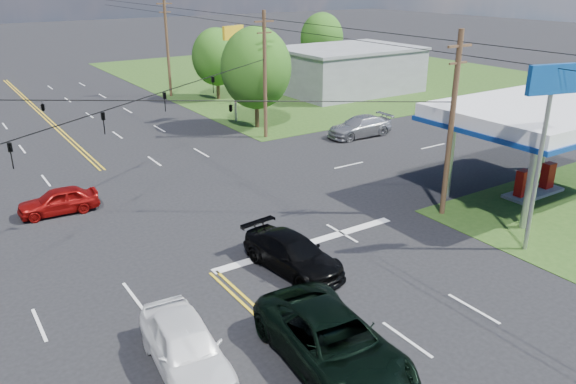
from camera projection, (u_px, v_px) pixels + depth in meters
ground at (147, 211)px, 30.16m from camera, size 280.00×280.00×0.00m
grass_ne at (318, 72)px, 73.04m from camera, size 46.00×48.00×0.03m
stop_bar at (309, 244)px, 26.52m from camera, size 10.00×0.50×0.02m
retail_ne at (347, 71)px, 60.35m from camera, size 14.00×10.00×4.40m
gas_canopy at (546, 115)px, 30.72m from camera, size 12.20×8.20×5.35m
pole_se at (451, 123)px, 28.08m from camera, size 1.60×0.28×9.50m
pole_ne at (265, 74)px, 42.07m from camera, size 1.60×0.28×9.50m
pole_right_far at (167, 45)px, 56.75m from camera, size 1.60×0.28×10.00m
span_wire_signals at (136, 101)px, 27.99m from camera, size 26.00×18.00×1.13m
power_lines at (145, 52)px, 25.49m from camera, size 26.04×100.00×0.64m
tree_right_a at (256, 68)px, 44.93m from camera, size 5.70×5.70×8.18m
tree_right_b at (217, 57)px, 55.78m from camera, size 4.94×4.94×7.09m
tree_far_r at (322, 38)px, 69.33m from camera, size 5.32×5.32×7.63m
pickup_dkgreen at (333, 342)px, 17.94m from camera, size 3.60×6.76×1.81m
suv_black at (293, 253)px, 23.95m from camera, size 2.72×5.40×1.50m
pickup_white at (186, 346)px, 17.81m from camera, size 2.52×5.23×1.72m
sedan_red at (58, 201)px, 29.68m from camera, size 4.18×1.92×1.39m
sedan_far at (360, 126)px, 43.84m from camera, size 5.49×2.38×1.57m
polesign_se at (549, 106)px, 23.53m from camera, size 2.46×0.89×8.46m
polesign_ne at (234, 47)px, 46.48m from camera, size 2.18×0.88×8.03m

